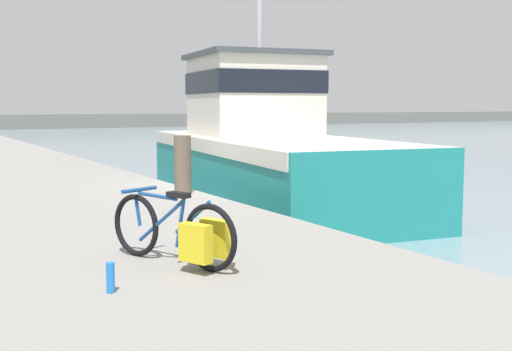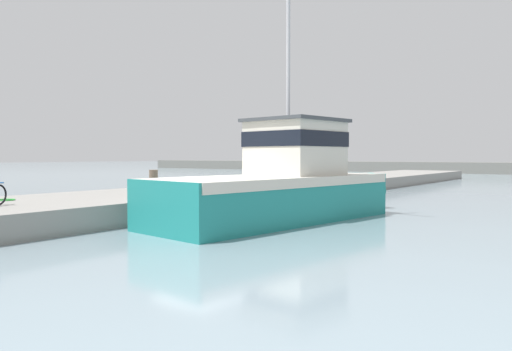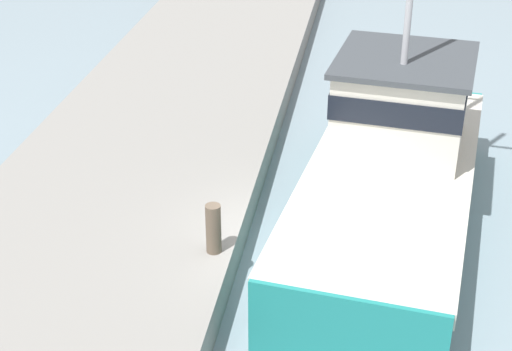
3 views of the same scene
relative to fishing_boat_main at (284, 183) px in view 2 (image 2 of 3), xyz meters
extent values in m
plane|color=gray|center=(-1.84, -2.36, -1.30)|extent=(320.00, 320.00, 0.00)
cube|color=gray|center=(-5.95, -2.36, -0.91)|extent=(5.95, 80.00, 0.76)
cube|color=teal|center=(-0.07, -0.52, -0.52)|extent=(4.54, 9.74, 1.56)
cone|color=teal|center=(0.68, 4.96, -0.52)|extent=(1.70, 1.87, 1.48)
cube|color=beige|center=(-0.07, -0.52, 0.11)|extent=(4.58, 9.56, 0.31)
cube|color=beige|center=(0.09, 0.64, 1.21)|extent=(2.98, 3.07, 1.88)
cube|color=black|center=(0.09, 0.64, 1.54)|extent=(3.04, 3.13, 0.53)
cube|color=#3D4247|center=(0.09, 0.64, 2.21)|extent=(3.22, 3.31, 0.12)
cylinder|color=#B2B2B7|center=(0.03, 0.23, 5.93)|extent=(0.14, 0.14, 7.32)
cylinder|color=brown|center=(-3.33, -2.99, -0.03)|extent=(0.29, 0.29, 1.01)
torus|color=green|center=(-7.05, -6.15, -0.51)|extent=(0.63, 0.63, 0.04)
camera|label=1|loc=(-7.61, -13.26, 0.98)|focal=45.00mm
camera|label=2|loc=(9.37, -14.68, 0.94)|focal=35.00mm
camera|label=3|loc=(-0.58, -15.20, 7.84)|focal=55.00mm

